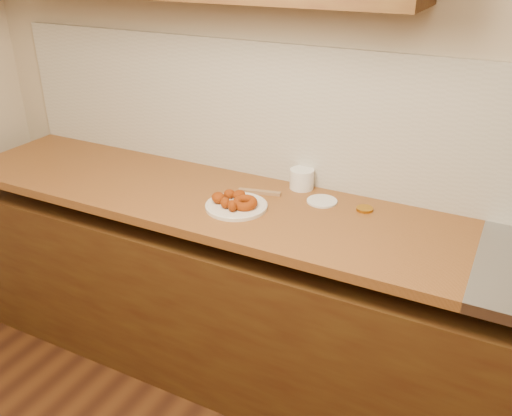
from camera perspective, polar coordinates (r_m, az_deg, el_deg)
The scene contains 11 objects.
wall_back at distance 2.22m, azimuth 12.13°, elevation 12.08°, with size 4.00×0.02×2.70m, color beige.
base_cabinet at distance 2.38m, azimuth 7.79°, elevation -12.65°, with size 3.60×0.60×0.77m, color #4B3112.
butcher_block at distance 2.36m, azimuth -6.41°, elevation 1.27°, with size 2.30×0.62×0.04m, color brown.
backsplash at distance 2.25m, azimuth 11.68°, elevation 8.32°, with size 3.60×0.02×0.60m, color beige.
donut_plate at distance 2.20m, azimuth -2.08°, elevation 0.20°, with size 0.25×0.25×0.01m, color silver.
ring_donut at distance 2.17m, azimuth -1.19°, elevation 0.56°, with size 0.10×0.10×0.04m, color #912A01.
fried_dough_chunks at distance 2.20m, azimuth -3.00°, elevation 1.02°, with size 0.16×0.18×0.05m.
plastic_tub at distance 2.37m, azimuth 4.85°, elevation 3.08°, with size 0.10×0.10×0.09m, color white.
tub_lid at distance 2.26m, azimuth 6.96°, elevation 0.72°, with size 0.13×0.13×0.01m, color white.
brass_jar_lid at distance 2.22m, azimuth 11.36°, elevation -0.10°, with size 0.07×0.07×0.01m, color #B1791A.
wooden_utensil at distance 2.32m, azimuth 0.37°, elevation 1.69°, with size 0.18×0.02×0.01m, color #956F49.
Camera 1 is at (0.56, -0.08, 1.87)m, focal length 38.00 mm.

